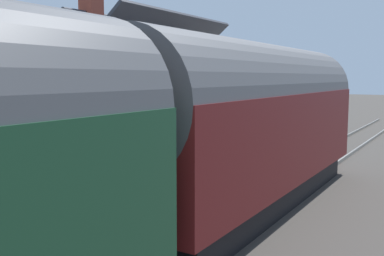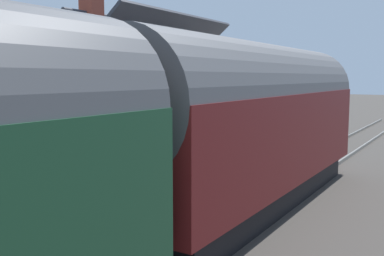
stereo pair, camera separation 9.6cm
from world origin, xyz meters
name	(u,v)px [view 1 (the left image)]	position (x,y,z in m)	size (l,w,h in m)	color
ground_plane	(230,195)	(0.00, 0.00, 0.00)	(160.00, 160.00, 0.00)	#423D38
platform	(127,167)	(0.00, 3.86, 0.42)	(32.00, 5.73, 0.84)	gray
platform_edge_coping	(196,162)	(0.00, 1.18, 0.85)	(32.00, 0.36, 0.02)	beige
rail_near	(283,200)	(0.00, -1.62, 0.07)	(52.00, 0.08, 0.14)	gray
rail_far	(236,193)	(0.00, -0.18, 0.07)	(52.00, 0.08, 0.14)	gray
train	(139,147)	(-5.39, -0.90, 2.22)	(20.48, 2.73, 4.32)	black
station_building	(133,106)	(1.11, 4.49, 2.38)	(6.35, 4.50, 5.88)	silver
bench_mid_platform	(270,118)	(10.33, 2.84, 1.32)	(1.42, 0.49, 0.88)	brown
bench_near_building	(252,121)	(8.26, 2.95, 1.32)	(1.42, 0.49, 0.88)	brown
planter_under_sign	(72,169)	(-3.66, 2.58, 1.14)	(0.90, 0.32, 0.62)	black
planter_corner_building	(74,179)	(-4.40, 1.77, 1.13)	(0.76, 0.32, 0.60)	gray
planter_edge_near	(242,122)	(9.24, 3.94, 1.13)	(0.86, 0.32, 0.60)	gray
lamp_post_platform	(260,83)	(6.62, 1.90, 3.14)	(0.32, 0.50, 3.25)	black
station_sign_board	(18,146)	(-5.59, 2.07, 2.03)	(0.96, 0.06, 1.57)	black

